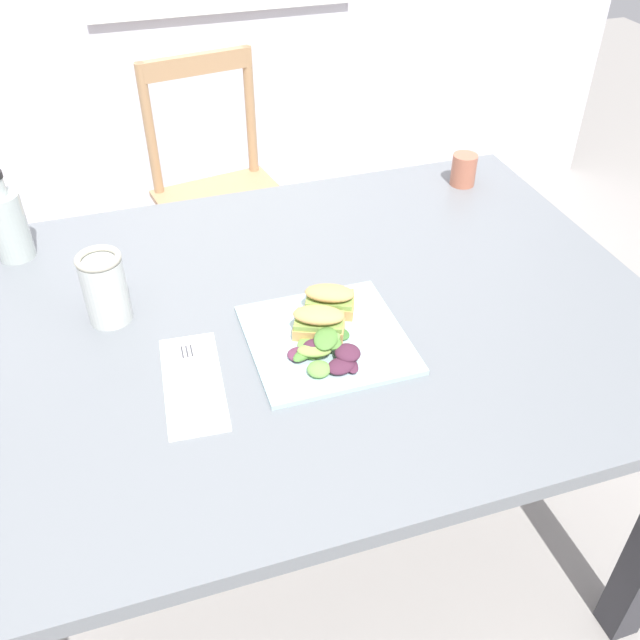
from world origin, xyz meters
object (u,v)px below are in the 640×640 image
(chair_wooden_far, at_px, (223,198))
(sandwich_half_front, at_px, (319,322))
(sandwich_half_back, at_px, (330,300))
(plate_lunch, at_px, (327,340))
(cup_extra_side, at_px, (464,170))
(bottle_cold_brew, at_px, (9,228))
(mason_jar_iced_tea, at_px, (106,291))
(dining_table, at_px, (301,355))
(fork_on_napkin, at_px, (191,374))

(chair_wooden_far, relative_size, sandwich_half_front, 8.28)
(chair_wooden_far, bearing_deg, sandwich_half_back, -89.20)
(chair_wooden_far, xyz_separation_m, plate_lunch, (-0.01, -1.12, 0.30))
(sandwich_half_back, height_order, cup_extra_side, cup_extra_side)
(chair_wooden_far, bearing_deg, plate_lunch, -90.71)
(plate_lunch, bearing_deg, bottle_cold_brew, 138.74)
(cup_extra_side, bearing_deg, chair_wooden_far, 127.42)
(chair_wooden_far, distance_m, bottle_cold_brew, 0.92)
(bottle_cold_brew, bearing_deg, plate_lunch, -41.26)
(sandwich_half_front, relative_size, sandwich_half_back, 1.00)
(bottle_cold_brew, distance_m, mason_jar_iced_tea, 0.33)
(chair_wooden_far, bearing_deg, mason_jar_iced_tea, -112.01)
(mason_jar_iced_tea, bearing_deg, dining_table, -14.79)
(chair_wooden_far, bearing_deg, bottle_cold_brew, -130.00)
(plate_lunch, xyz_separation_m, sandwich_half_front, (-0.01, 0.01, 0.03))
(mason_jar_iced_tea, relative_size, cup_extra_side, 1.81)
(dining_table, xyz_separation_m, cup_extra_side, (0.53, 0.37, 0.15))
(sandwich_half_back, distance_m, mason_jar_iced_tea, 0.41)
(plate_lunch, bearing_deg, chair_wooden_far, 89.29)
(sandwich_half_back, height_order, mason_jar_iced_tea, mason_jar_iced_tea)
(fork_on_napkin, distance_m, mason_jar_iced_tea, 0.24)
(sandwich_half_back, bearing_deg, bottle_cold_brew, 144.73)
(chair_wooden_far, bearing_deg, fork_on_napkin, -102.92)
(plate_lunch, xyz_separation_m, fork_on_napkin, (-0.25, -0.02, 0.00))
(plate_lunch, xyz_separation_m, mason_jar_iced_tea, (-0.36, 0.19, 0.06))
(plate_lunch, xyz_separation_m, bottle_cold_brew, (-0.53, 0.47, 0.06))
(plate_lunch, height_order, cup_extra_side, cup_extra_side)
(plate_lunch, distance_m, fork_on_napkin, 0.25)
(dining_table, bearing_deg, sandwich_half_front, -82.61)
(chair_wooden_far, height_order, fork_on_napkin, chair_wooden_far)
(dining_table, height_order, bottle_cold_brew, bottle_cold_brew)
(cup_extra_side, bearing_deg, mason_jar_iced_tea, -162.01)
(dining_table, xyz_separation_m, mason_jar_iced_tea, (-0.34, 0.09, 0.17))
(fork_on_napkin, relative_size, mason_jar_iced_tea, 1.33)
(chair_wooden_far, distance_m, sandwich_half_front, 1.15)
(sandwich_half_front, bearing_deg, dining_table, 97.39)
(sandwich_half_front, xyz_separation_m, mason_jar_iced_tea, (-0.35, 0.17, 0.02))
(sandwich_half_back, distance_m, fork_on_napkin, 0.29)
(dining_table, height_order, fork_on_napkin, fork_on_napkin)
(sandwich_half_back, distance_m, bottle_cold_brew, 0.69)
(dining_table, bearing_deg, mason_jar_iced_tea, 165.21)
(cup_extra_side, bearing_deg, fork_on_napkin, -147.11)
(mason_jar_iced_tea, xyz_separation_m, cup_extra_side, (0.87, 0.28, -0.02))
(cup_extra_side, bearing_deg, sandwich_half_front, -138.60)
(sandwich_half_front, xyz_separation_m, fork_on_napkin, (-0.24, -0.03, -0.03))
(dining_table, distance_m, plate_lunch, 0.15)
(fork_on_napkin, bearing_deg, mason_jar_iced_tea, 119.29)
(bottle_cold_brew, bearing_deg, chair_wooden_far, 50.00)
(sandwich_half_back, bearing_deg, plate_lunch, -112.08)
(sandwich_half_front, height_order, fork_on_napkin, sandwich_half_front)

